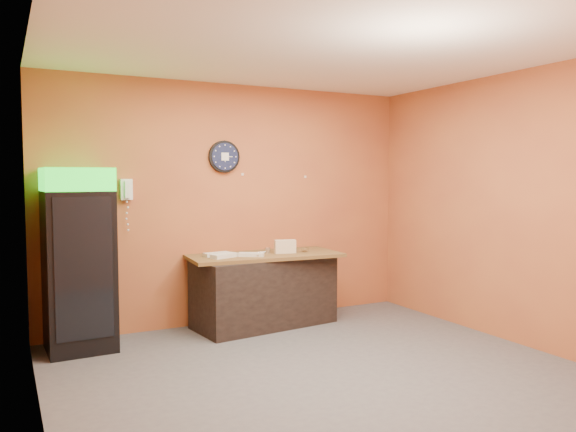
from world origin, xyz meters
TOP-DOWN VIEW (x-y plane):
  - floor at (0.00, 0.00)m, footprint 4.50×4.50m
  - back_wall at (0.00, 2.00)m, footprint 4.50×0.02m
  - left_wall at (-2.25, 0.00)m, footprint 0.02×4.00m
  - right_wall at (2.25, 0.00)m, footprint 0.02×4.00m
  - ceiling at (0.00, 0.00)m, footprint 4.50×4.00m
  - beverage_cooler at (-1.80, 1.61)m, footprint 0.65×0.67m
  - prep_counter at (0.22, 1.65)m, footprint 1.66×0.89m
  - wall_clock at (-0.14, 1.97)m, footprint 0.37×0.06m
  - wall_phone at (-1.26, 1.95)m, footprint 0.12×0.11m
  - butcher_paper at (0.22, 1.65)m, footprint 1.79×0.88m
  - sub_roll_stack at (0.45, 1.57)m, footprint 0.26×0.14m
  - wrapped_sandwich_left at (-0.31, 1.55)m, footprint 0.33×0.22m
  - wrapped_sandwich_mid at (0.00, 1.51)m, footprint 0.30×0.24m
  - wrapped_sandwich_right at (-0.34, 1.70)m, footprint 0.31×0.16m
  - kitchen_tool at (0.28, 1.68)m, footprint 0.06×0.06m

SIDE VIEW (x-z plane):
  - floor at x=0.00m, z-range 0.00..0.00m
  - prep_counter at x=0.22m, z-range 0.00..0.80m
  - butcher_paper at x=0.22m, z-range 0.80..0.84m
  - wrapped_sandwich_mid at x=0.00m, z-range 0.84..0.88m
  - wrapped_sandwich_right at x=-0.34m, z-range 0.84..0.88m
  - wrapped_sandwich_left at x=-0.31m, z-range 0.84..0.88m
  - kitchen_tool at x=0.28m, z-range 0.84..0.90m
  - beverage_cooler at x=-1.80m, z-range -0.02..1.79m
  - sub_roll_stack at x=0.45m, z-range 0.84..0.99m
  - back_wall at x=0.00m, z-range 0.00..2.80m
  - left_wall at x=-2.25m, z-range 0.00..2.80m
  - right_wall at x=2.25m, z-range 0.00..2.80m
  - wall_phone at x=-1.26m, z-range 1.47..1.70m
  - wall_clock at x=-0.14m, z-range 1.77..2.14m
  - ceiling at x=0.00m, z-range 2.79..2.81m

